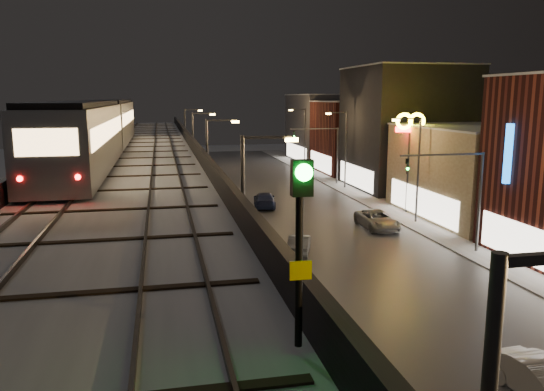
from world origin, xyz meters
TOP-DOWN VIEW (x-y plane):
  - road_surface at (7.50, 35.00)m, footprint 17.00×120.00m
  - sidewalk_right at (17.50, 35.00)m, footprint 4.00×120.00m
  - under_viaduct_pavement at (-6.00, 35.00)m, footprint 11.00×120.00m
  - elevated_viaduct at (-6.00, 31.84)m, footprint 9.00×100.00m
  - viaduct_trackbed at (-6.01, 31.97)m, footprint 8.40×100.00m
  - viaduct_parapet_streetside at (-1.65, 32.00)m, footprint 0.30×100.00m
  - viaduct_parapet_far at (-10.35, 32.00)m, footprint 0.30×100.00m
  - building_c at (23.99, 32.00)m, footprint 12.20×15.20m
  - building_d at (23.99, 48.00)m, footprint 12.20×13.20m
  - building_e at (23.99, 62.00)m, footprint 12.20×12.20m
  - building_f at (23.99, 76.00)m, footprint 12.20×16.20m
  - streetlight_left_1 at (-0.43, 13.00)m, footprint 2.57×0.28m
  - streetlight_left_2 at (-0.43, 31.00)m, footprint 2.57×0.28m
  - streetlight_right_2 at (16.73, 31.00)m, footprint 2.56×0.28m
  - streetlight_left_3 at (-0.43, 49.00)m, footprint 2.57×0.28m
  - streetlight_right_3 at (16.73, 49.00)m, footprint 2.56×0.28m
  - streetlight_left_4 at (-0.43, 67.00)m, footprint 2.57×0.28m
  - streetlight_right_4 at (16.73, 67.00)m, footprint 2.56×0.28m
  - traffic_light_rig_a at (15.84, 22.00)m, footprint 6.10×0.34m
  - traffic_light_rig_b at (15.84, 52.00)m, footprint 6.10×0.34m
  - subway_train at (-8.50, 31.03)m, footprint 3.16×38.19m
  - rail_signal at (-2.10, -2.07)m, footprint 0.36×0.43m
  - car_near_white at (4.89, 24.28)m, footprint 2.59×4.17m
  - car_mid_dark at (5.52, 39.96)m, footprint 2.78×5.25m
  - car_far_white at (0.99, 76.22)m, footprint 1.78×3.97m
  - car_onc_silver at (8.66, 4.94)m, footprint 1.78×4.41m
  - car_onc_dark at (12.92, 29.69)m, footprint 2.45×5.23m
  - car_onc_white at (11.15, 47.08)m, footprint 1.93×4.58m
  - sign_mcdonalds at (18.00, 34.84)m, footprint 2.76×0.69m
  - sign_carwash at (18.50, 20.42)m, footprint 1.73×0.35m

SIDE VIEW (x-z plane):
  - road_surface at x=7.50m, z-range 0.00..0.06m
  - under_viaduct_pavement at x=-6.00m, z-range 0.00..0.06m
  - sidewalk_right at x=17.50m, z-range 0.00..0.14m
  - car_near_white at x=4.89m, z-range 0.00..1.30m
  - car_onc_white at x=11.15m, z-range 0.00..1.32m
  - car_far_white at x=0.99m, z-range 0.00..1.32m
  - car_onc_silver at x=8.66m, z-range 0.00..1.42m
  - car_onc_dark at x=12.92m, z-range 0.00..1.45m
  - car_mid_dark at x=5.52m, z-range 0.00..1.45m
  - building_c at x=23.99m, z-range 0.00..8.16m
  - traffic_light_rig_a at x=15.84m, z-range 1.00..8.00m
  - traffic_light_rig_b at x=15.84m, z-range 1.00..8.00m
  - building_e at x=23.99m, z-range 0.00..10.16m
  - streetlight_left_1 at x=-0.43m, z-range 0.74..9.74m
  - streetlight_left_2 at x=-0.43m, z-range 0.74..9.74m
  - streetlight_right_2 at x=16.73m, z-range 0.74..9.74m
  - streetlight_left_3 at x=-0.43m, z-range 0.74..9.74m
  - streetlight_right_3 at x=16.73m, z-range 0.74..9.74m
  - streetlight_left_4 at x=-0.43m, z-range 0.74..9.74m
  - streetlight_right_4 at x=16.73m, z-range 0.74..9.74m
  - building_f at x=23.99m, z-range 0.00..11.16m
  - elevated_viaduct at x=-6.00m, z-range 2.47..8.77m
  - sign_carwash at x=18.50m, z-range 1.88..10.85m
  - viaduct_trackbed at x=-6.01m, z-range 6.23..6.55m
  - viaduct_parapet_streetside at x=-1.65m, z-range 6.30..7.40m
  - viaduct_parapet_far at x=-10.35m, z-range 6.30..7.40m
  - building_d at x=23.99m, z-range 0.00..14.16m
  - sign_mcdonalds at x=18.00m, z-range 2.79..12.06m
  - subway_train at x=-8.50m, z-range 6.61..10.39m
  - rail_signal at x=-2.10m, z-range 7.26..10.34m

